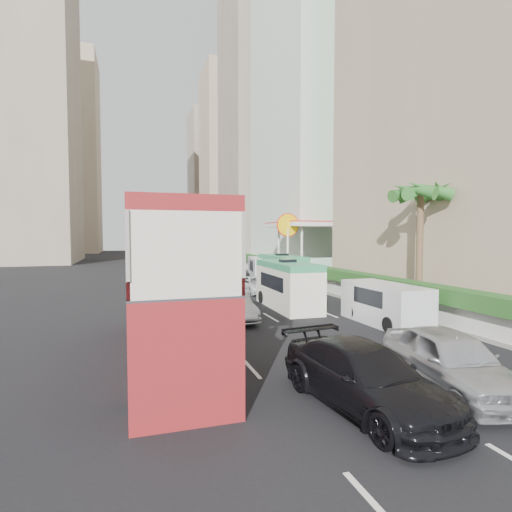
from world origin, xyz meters
name	(u,v)px	position (x,y,z in m)	size (l,w,h in m)	color
ground_plane	(323,342)	(0.00, 0.00, 0.00)	(200.00, 200.00, 0.00)	black
double_decker_bus	(166,283)	(-6.00, 0.00, 2.53)	(2.50, 11.00, 5.06)	maroon
car_silver_lane_a	(233,320)	(-2.38, 4.89, 0.00)	(1.44, 4.12, 1.36)	#B0B3B7
car_silver_lane_b	(450,390)	(1.01, -5.42, 0.00)	(1.95, 4.84, 1.65)	#B0B3B7
car_black	(364,408)	(-1.79, -5.68, 0.00)	(2.13, 5.24, 1.52)	black
van_asset	(255,293)	(1.39, 13.38, 0.00)	(1.97, 4.26, 1.18)	silver
minibus_near	(288,285)	(1.43, 7.24, 1.32)	(1.99, 5.97, 2.64)	silver
minibus_far	(282,273)	(3.82, 14.29, 1.32)	(1.99, 5.96, 2.64)	silver
panel_van_near	(385,304)	(4.24, 2.03, 0.94)	(1.89, 4.72, 1.89)	silver
panel_van_far	(264,271)	(3.85, 18.66, 1.11)	(2.21, 5.53, 2.21)	silver
sidewalk	(291,274)	(9.00, 25.00, 0.09)	(6.00, 120.00, 0.18)	#99968C
kerb_wall	(312,280)	(6.20, 14.00, 0.68)	(0.30, 44.00, 1.00)	silver
hedge	(312,270)	(6.20, 14.00, 1.53)	(1.10, 44.00, 0.70)	#2D6626
palm_tree	(420,250)	(7.80, 4.00, 3.38)	(0.36, 0.36, 6.40)	brown
shell_station	(308,249)	(10.00, 23.00, 2.75)	(6.50, 8.00, 5.50)	silver
tower_stripe	(329,44)	(18.00, 34.00, 29.00)	(16.00, 18.00, 58.00)	white
tower_mid	(268,124)	(18.00, 58.00, 25.00)	(16.00, 16.00, 50.00)	#9F907D
tower_far_a	(232,162)	(17.00, 82.00, 22.00)	(14.00, 14.00, 44.00)	tan
tower_far_b	(214,182)	(17.00, 104.00, 20.00)	(14.00, 14.00, 40.00)	#9F907D
tower_left_a	(9,89)	(-24.00, 55.00, 26.00)	(18.00, 18.00, 52.00)	#9F907D
tower_left_b	(62,155)	(-22.00, 90.00, 23.00)	(16.00, 16.00, 46.00)	tan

